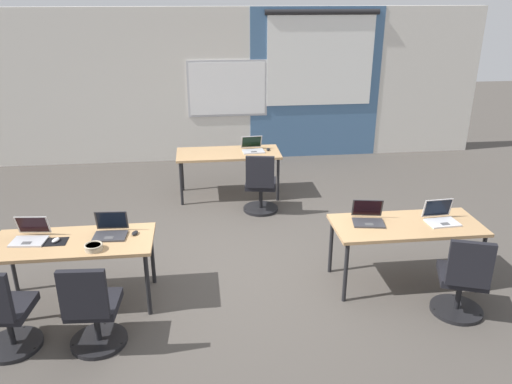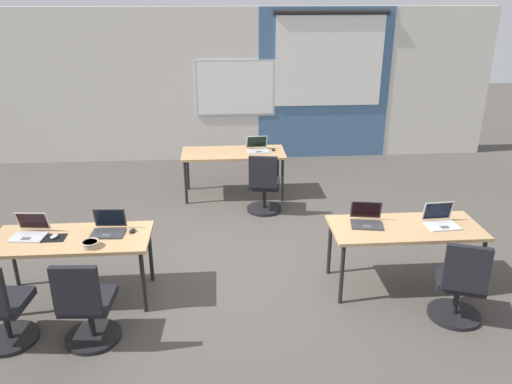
% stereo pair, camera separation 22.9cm
% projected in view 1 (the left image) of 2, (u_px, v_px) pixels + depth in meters
% --- Properties ---
extents(ground_plane, '(24.00, 24.00, 0.00)m').
position_uv_depth(ground_plane, '(241.00, 264.00, 6.07)').
color(ground_plane, '#47423D').
extents(back_wall_assembly, '(10.00, 0.27, 2.80)m').
position_uv_depth(back_wall_assembly, '(224.00, 85.00, 9.42)').
color(back_wall_assembly, silver).
rests_on(back_wall_assembly, ground).
extents(desk_near_left, '(1.60, 0.70, 0.72)m').
position_uv_depth(desk_near_left, '(73.00, 246.00, 5.08)').
color(desk_near_left, tan).
rests_on(desk_near_left, ground).
extents(desk_near_right, '(1.60, 0.70, 0.72)m').
position_uv_depth(desk_near_right, '(406.00, 229.00, 5.46)').
color(desk_near_right, tan).
rests_on(desk_near_right, ground).
extents(desk_far_center, '(1.60, 0.70, 0.72)m').
position_uv_depth(desk_far_center, '(228.00, 156.00, 7.85)').
color(desk_far_center, tan).
rests_on(desk_far_center, ground).
extents(laptop_far_right, '(0.35, 0.35, 0.22)m').
position_uv_depth(laptop_far_right, '(253.00, 148.00, 7.88)').
color(laptop_far_right, '#B7B7BC').
rests_on(laptop_far_right, desk_far_center).
extents(mouse_far_right, '(0.07, 0.11, 0.03)m').
position_uv_depth(mouse_far_right, '(268.00, 149.00, 7.92)').
color(mouse_far_right, black).
rests_on(mouse_far_right, desk_far_center).
extents(chair_far_right, '(0.52, 0.57, 0.92)m').
position_uv_depth(chair_far_right, '(261.00, 188.00, 7.35)').
color(chair_far_right, black).
rests_on(chair_far_right, ground).
extents(laptop_near_left_inner, '(0.35, 0.30, 0.23)m').
position_uv_depth(laptop_near_left_inner, '(111.00, 231.00, 5.17)').
color(laptop_near_left_inner, '#333338').
rests_on(laptop_near_left_inner, desk_near_left).
extents(mouse_near_left_inner, '(0.08, 0.11, 0.03)m').
position_uv_depth(mouse_near_left_inner, '(135.00, 233.00, 5.19)').
color(mouse_near_left_inner, black).
rests_on(mouse_near_left_inner, desk_near_left).
extents(chair_near_left_inner, '(0.52, 0.55, 0.92)m').
position_uv_depth(chair_near_left_inner, '(93.00, 313.00, 4.50)').
color(chair_near_left_inner, black).
rests_on(chair_near_left_inner, ground).
extents(laptop_near_left_end, '(0.36, 0.33, 0.23)m').
position_uv_depth(laptop_near_left_end, '(30.00, 235.00, 5.06)').
color(laptop_near_left_end, '#B7B7BC').
rests_on(laptop_near_left_end, desk_near_left).
extents(mousepad_near_left_end, '(0.22, 0.19, 0.00)m').
position_uv_depth(mousepad_near_left_end, '(56.00, 242.00, 5.04)').
color(mousepad_near_left_end, black).
rests_on(mousepad_near_left_end, desk_near_left).
extents(mouse_near_left_end, '(0.09, 0.11, 0.03)m').
position_uv_depth(mouse_near_left_end, '(56.00, 240.00, 5.03)').
color(mouse_near_left_end, silver).
rests_on(mouse_near_left_end, mousepad_near_left_end).
extents(chair_near_left_end, '(0.52, 0.56, 0.92)m').
position_uv_depth(chair_near_left_end, '(3.00, 317.00, 4.45)').
color(chair_near_left_end, black).
rests_on(chair_near_left_end, ground).
extents(laptop_near_right_end, '(0.35, 0.30, 0.23)m').
position_uv_depth(laptop_near_right_end, '(441.00, 217.00, 5.47)').
color(laptop_near_right_end, silver).
rests_on(laptop_near_right_end, desk_near_right).
extents(chair_near_right_end, '(0.56, 0.61, 0.92)m').
position_uv_depth(chair_near_right_end, '(462.00, 283.00, 4.96)').
color(chair_near_right_end, black).
rests_on(chair_near_right_end, ground).
extents(laptop_near_right_inner, '(0.38, 0.35, 0.23)m').
position_uv_depth(laptop_near_right_inner, '(368.00, 218.00, 5.46)').
color(laptop_near_right_inner, '#333338').
rests_on(laptop_near_right_inner, desk_near_right).
extents(snack_bowl, '(0.18, 0.18, 0.06)m').
position_uv_depth(snack_bowl, '(94.00, 247.00, 4.87)').
color(snack_bowl, tan).
rests_on(snack_bowl, desk_near_left).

